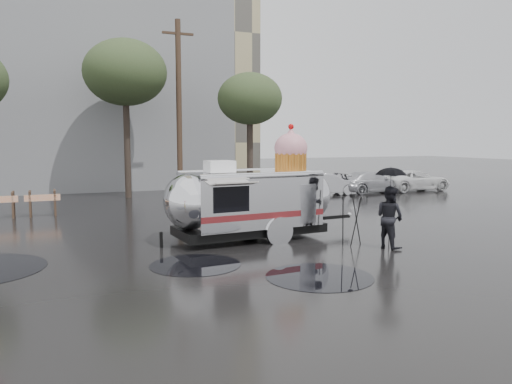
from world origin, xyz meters
name	(u,v)px	position (x,y,z in m)	size (l,w,h in m)	color
ground	(221,264)	(0.00, 0.00, 0.00)	(120.00, 120.00, 0.00)	black
puddles	(112,270)	(-2.53, 0.36, 0.01)	(10.00, 6.43, 0.01)	black
grey_building	(41,84)	(-4.00, 24.00, 6.50)	(22.00, 12.00, 13.00)	slate
utility_pole	(179,107)	(2.50, 14.00, 4.62)	(1.60, 0.28, 9.00)	#473323
tree_mid	(125,73)	(0.00, 15.00, 6.34)	(4.20, 4.20, 8.03)	#382D26
tree_right	(250,100)	(6.00, 13.00, 5.06)	(3.36, 3.36, 6.42)	#382D26
barricade_row	(0,204)	(-5.55, 9.96, 0.52)	(4.30, 0.80, 1.00)	#473323
parked_cars	(354,181)	(11.78, 12.00, 0.72)	(13.20, 1.90, 1.50)	silver
airstream_trailer	(252,198)	(1.86, 2.55, 1.25)	(6.60, 2.81, 3.56)	silver
person_right	(390,217)	(4.88, -0.11, 0.86)	(0.83, 0.46, 1.73)	black
umbrella_black	(391,179)	(4.88, -0.11, 1.91)	(1.07, 1.07, 2.28)	black
tripod	(352,215)	(4.17, 0.66, 0.86)	(0.60, 0.56, 1.47)	black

